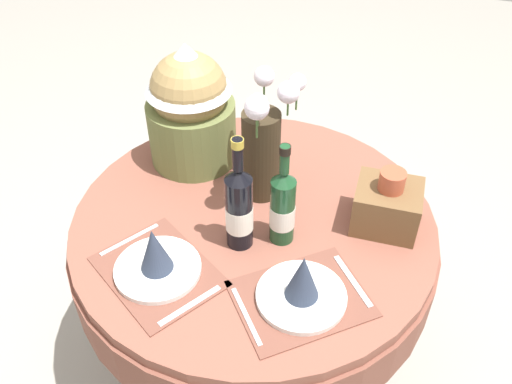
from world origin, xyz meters
The scene contains 9 objects.
ground centered at (0.00, 0.00, 0.00)m, with size 8.00×8.00×0.00m, color #9E998E.
dining_table centered at (0.00, 0.00, 0.62)m, with size 1.13×1.13×0.75m.
place_setting_left centered at (-0.19, -0.28, 0.80)m, with size 0.43×0.41×0.16m.
place_setting_right centered at (0.21, -0.26, 0.80)m, with size 0.43×0.41×0.16m.
flower_vase centered at (0.00, 0.12, 0.95)m, with size 0.18×0.25×0.42m.
wine_bottle_left centered at (-0.01, -0.11, 0.89)m, with size 0.08×0.08×0.37m.
wine_bottle_centre centered at (0.10, -0.06, 0.87)m, with size 0.07×0.07×0.33m.
gift_tub_back_left centered at (-0.28, 0.24, 0.97)m, with size 0.29×0.29×0.43m.
woven_basket_side_right centered at (0.39, 0.08, 0.83)m, with size 0.19×0.17×0.20m.
Camera 1 is at (0.35, -1.19, 1.93)m, focal length 39.12 mm.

